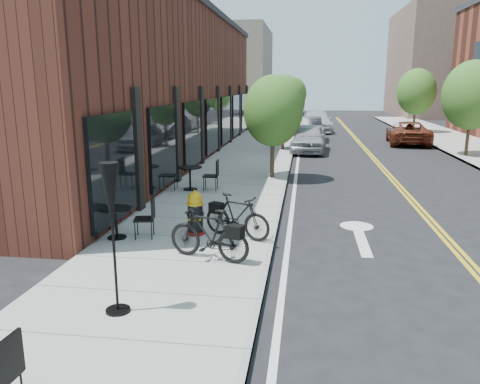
{
  "coord_description": "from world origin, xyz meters",
  "views": [
    {
      "loc": [
        0.62,
        -8.56,
        3.56
      ],
      "look_at": [
        -0.92,
        2.45,
        1.0
      ],
      "focal_mm": 35.0,
      "sensor_mm": 36.0,
      "label": 1
    }
  ],
  "objects_px": {
    "parked_car_a": "(309,138)",
    "bicycle_left": "(209,234)",
    "bistro_set_b": "(116,218)",
    "bistro_set_c": "(190,175)",
    "fire_hydrant": "(195,213)",
    "parked_car_far": "(408,133)",
    "parked_car_b": "(308,128)",
    "bicycle_right": "(237,216)",
    "parked_car_c": "(316,121)",
    "patio_umbrella": "(111,207)"
  },
  "relations": [
    {
      "from": "bistro_set_c",
      "to": "parked_car_a",
      "type": "xyz_separation_m",
      "value": [
        3.95,
        10.48,
        0.13
      ]
    },
    {
      "from": "fire_hydrant",
      "to": "parked_car_a",
      "type": "xyz_separation_m",
      "value": [
        2.68,
        15.1,
        0.14
      ]
    },
    {
      "from": "bistro_set_b",
      "to": "patio_umbrella",
      "type": "bearing_deg",
      "value": -78.8
    },
    {
      "from": "fire_hydrant",
      "to": "parked_car_b",
      "type": "relative_size",
      "value": 0.23
    },
    {
      "from": "bicycle_right",
      "to": "parked_car_a",
      "type": "height_order",
      "value": "parked_car_a"
    },
    {
      "from": "bicycle_right",
      "to": "bistro_set_b",
      "type": "distance_m",
      "value": 2.76
    },
    {
      "from": "bicycle_right",
      "to": "parked_car_far",
      "type": "bearing_deg",
      "value": 1.82
    },
    {
      "from": "bistro_set_b",
      "to": "bicycle_left",
      "type": "bearing_deg",
      "value": -34.84
    },
    {
      "from": "parked_car_a",
      "to": "bistro_set_c",
      "type": "bearing_deg",
      "value": -107.02
    },
    {
      "from": "bicycle_right",
      "to": "parked_car_a",
      "type": "distance_m",
      "value": 15.35
    },
    {
      "from": "bicycle_right",
      "to": "parked_car_far",
      "type": "xyz_separation_m",
      "value": [
        7.69,
        19.57,
        0.07
      ]
    },
    {
      "from": "patio_umbrella",
      "to": "bicycle_right",
      "type": "bearing_deg",
      "value": 71.02
    },
    {
      "from": "patio_umbrella",
      "to": "parked_car_far",
      "type": "relative_size",
      "value": 0.47
    },
    {
      "from": "bicycle_left",
      "to": "parked_car_far",
      "type": "bearing_deg",
      "value": 176.17
    },
    {
      "from": "parked_car_a",
      "to": "parked_car_b",
      "type": "height_order",
      "value": "parked_car_a"
    },
    {
      "from": "bistro_set_c",
      "to": "parked_car_c",
      "type": "height_order",
      "value": "parked_car_c"
    },
    {
      "from": "bicycle_right",
      "to": "bistro_set_c",
      "type": "relative_size",
      "value": 0.9
    },
    {
      "from": "patio_umbrella",
      "to": "parked_car_b",
      "type": "bearing_deg",
      "value": 83.18
    },
    {
      "from": "parked_car_a",
      "to": "parked_car_far",
      "type": "xyz_separation_m",
      "value": [
        6.02,
        4.31,
        -0.06
      ]
    },
    {
      "from": "fire_hydrant",
      "to": "parked_car_c",
      "type": "xyz_separation_m",
      "value": [
        3.28,
        26.59,
        0.18
      ]
    },
    {
      "from": "parked_car_c",
      "to": "parked_car_far",
      "type": "relative_size",
      "value": 1.09
    },
    {
      "from": "parked_car_a",
      "to": "parked_car_c",
      "type": "xyz_separation_m",
      "value": [
        0.6,
        11.49,
        0.04
      ]
    },
    {
      "from": "parked_car_a",
      "to": "parked_car_b",
      "type": "xyz_separation_m",
      "value": [
        0.0,
        5.87,
        -0.01
      ]
    },
    {
      "from": "bistro_set_c",
      "to": "parked_car_far",
      "type": "xyz_separation_m",
      "value": [
        9.97,
        14.79,
        0.07
      ]
    },
    {
      "from": "bistro_set_b",
      "to": "parked_car_b",
      "type": "height_order",
      "value": "parked_car_b"
    },
    {
      "from": "bicycle_left",
      "to": "parked_car_far",
      "type": "relative_size",
      "value": 0.35
    },
    {
      "from": "parked_car_a",
      "to": "parked_car_b",
      "type": "relative_size",
      "value": 0.98
    },
    {
      "from": "bistro_set_b",
      "to": "bistro_set_c",
      "type": "xyz_separation_m",
      "value": [
        0.45,
        5.19,
        0.04
      ]
    },
    {
      "from": "bicycle_left",
      "to": "patio_umbrella",
      "type": "relative_size",
      "value": 0.76
    },
    {
      "from": "parked_car_a",
      "to": "bicycle_right",
      "type": "bearing_deg",
      "value": -92.59
    },
    {
      "from": "bicycle_right",
      "to": "parked_car_b",
      "type": "relative_size",
      "value": 0.38
    },
    {
      "from": "bicycle_right",
      "to": "bistro_set_c",
      "type": "bearing_deg",
      "value": 48.79
    },
    {
      "from": "bistro_set_b",
      "to": "parked_car_a",
      "type": "bearing_deg",
      "value": 62.91
    },
    {
      "from": "bicycle_left",
      "to": "bistro_set_c",
      "type": "xyz_separation_m",
      "value": [
        -1.92,
        6.21,
        -0.03
      ]
    },
    {
      "from": "parked_car_a",
      "to": "bicycle_left",
      "type": "bearing_deg",
      "value": -93.29
    },
    {
      "from": "parked_car_b",
      "to": "parked_car_c",
      "type": "bearing_deg",
      "value": 79.66
    },
    {
      "from": "bistro_set_c",
      "to": "parked_car_far",
      "type": "bearing_deg",
      "value": 53.2
    },
    {
      "from": "bistro_set_b",
      "to": "parked_car_b",
      "type": "xyz_separation_m",
      "value": [
        4.4,
        21.53,
        0.16
      ]
    },
    {
      "from": "bicycle_left",
      "to": "bicycle_right",
      "type": "xyz_separation_m",
      "value": [
        0.36,
        1.43,
        -0.02
      ]
    },
    {
      "from": "bistro_set_c",
      "to": "parked_car_far",
      "type": "relative_size",
      "value": 0.37
    },
    {
      "from": "parked_car_b",
      "to": "parked_car_c",
      "type": "distance_m",
      "value": 5.66
    },
    {
      "from": "patio_umbrella",
      "to": "parked_car_c",
      "type": "distance_m",
      "value": 30.79
    },
    {
      "from": "bicycle_right",
      "to": "parked_car_c",
      "type": "xyz_separation_m",
      "value": [
        2.27,
        26.75,
        0.16
      ]
    },
    {
      "from": "bistro_set_c",
      "to": "parked_car_c",
      "type": "xyz_separation_m",
      "value": [
        4.56,
        21.97,
        0.17
      ]
    },
    {
      "from": "bistro_set_b",
      "to": "bistro_set_c",
      "type": "bearing_deg",
      "value": 73.68
    },
    {
      "from": "fire_hydrant",
      "to": "patio_umbrella",
      "type": "bearing_deg",
      "value": -98.08
    },
    {
      "from": "parked_car_a",
      "to": "fire_hydrant",
      "type": "bearing_deg",
      "value": -96.41
    },
    {
      "from": "bicycle_left",
      "to": "patio_umbrella",
      "type": "distance_m",
      "value": 2.81
    },
    {
      "from": "fire_hydrant",
      "to": "parked_car_b",
      "type": "bearing_deg",
      "value": 78.98
    },
    {
      "from": "fire_hydrant",
      "to": "parked_car_far",
      "type": "height_order",
      "value": "parked_car_far"
    }
  ]
}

